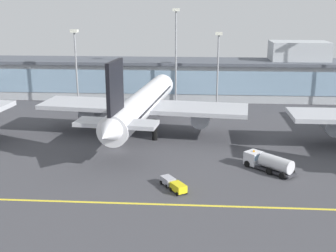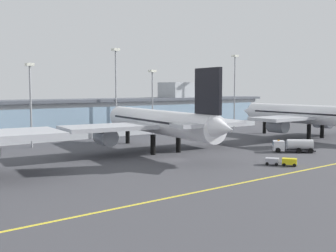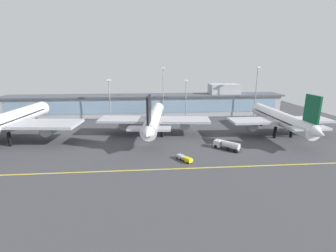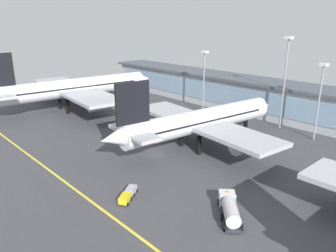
{
  "view_description": "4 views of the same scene",
  "coord_description": "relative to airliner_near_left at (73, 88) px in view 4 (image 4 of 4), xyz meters",
  "views": [
    {
      "loc": [
        14.71,
        -76.82,
        27.11
      ],
      "look_at": [
        9.11,
        5.9,
        3.3
      ],
      "focal_mm": 46.62,
      "sensor_mm": 36.0,
      "label": 1
    },
    {
      "loc": [
        -51.06,
        -63.69,
        14.23
      ],
      "look_at": [
        6.36,
        10.84,
        5.6
      ],
      "focal_mm": 44.28,
      "sensor_mm": 36.0,
      "label": 2
    },
    {
      "loc": [
        1.08,
        -82.07,
        27.97
      ],
      "look_at": [
        8.15,
        1.19,
        5.87
      ],
      "focal_mm": 26.0,
      "sensor_mm": 36.0,
      "label": 3
    },
    {
      "loc": [
        53.63,
        -46.33,
        29.69
      ],
      "look_at": [
        -2.36,
        5.45,
        5.07
      ],
      "focal_mm": 35.57,
      "sensor_mm": 36.0,
      "label": 4
    }
  ],
  "objects": [
    {
      "name": "ground_plane",
      "position": [
        49.34,
        -5.06,
        -7.39
      ],
      "size": [
        201.81,
        201.81,
        0.0
      ],
      "primitive_type": "plane",
      "color": "#424247"
    },
    {
      "name": "apron_light_mast_east",
      "position": [
        32.57,
        29.44,
        6.11
      ],
      "size": [
        1.8,
        1.8,
        20.13
      ],
      "color": "gray",
      "rests_on": "ground"
    },
    {
      "name": "airliner_near_left",
      "position": [
        0.0,
        0.0,
        0.0
      ],
      "size": [
        53.17,
        62.05,
        20.25
      ],
      "rotation": [
        0.0,
        0.0,
        1.47
      ],
      "color": "black",
      "rests_on": "ground"
    },
    {
      "name": "baggage_tug_near",
      "position": [
        60.83,
        -21.86,
        -6.6
      ],
      "size": [
        4.41,
        5.5,
        1.4
      ],
      "rotation": [
        0.0,
        0.0,
        5.3
      ],
      "color": "black",
      "rests_on": "ground"
    },
    {
      "name": "apron_light_mast_west",
      "position": [
        58.32,
        33.31,
        9.0
      ],
      "size": [
        1.8,
        1.8,
        25.33
      ],
      "color": "gray",
      "rests_on": "ground"
    },
    {
      "name": "fuel_tanker_truck",
      "position": [
        75.97,
        -13.28,
        -5.88
      ],
      "size": [
        8.12,
        8.1,
        2.9
      ],
      "rotation": [
        0.0,
        0.0,
        2.36
      ],
      "color": "black",
      "rests_on": "ground"
    },
    {
      "name": "airliner_near_right",
      "position": [
        52.83,
        5.33,
        -0.84
      ],
      "size": [
        43.94,
        51.18,
        17.95
      ],
      "rotation": [
        0.0,
        0.0,
        1.45
      ],
      "color": "black",
      "rests_on": "ground"
    },
    {
      "name": "apron_light_mast_far_east",
      "position": [
        69.3,
        30.96,
        5.78
      ],
      "size": [
        1.8,
        1.8,
        19.56
      ],
      "color": "gray",
      "rests_on": "ground"
    },
    {
      "name": "terminal_building",
      "position": [
        51.37,
        42.32,
        -1.46
      ],
      "size": [
        147.15,
        14.0,
        16.21
      ],
      "color": "#ADB2B7",
      "rests_on": "ground"
    },
    {
      "name": "taxiway_centreline_stripe",
      "position": [
        49.34,
        -27.06,
        -7.39
      ],
      "size": [
        161.44,
        0.5,
        0.01
      ],
      "primitive_type": "cube",
      "color": "yellow",
      "rests_on": "ground"
    }
  ]
}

